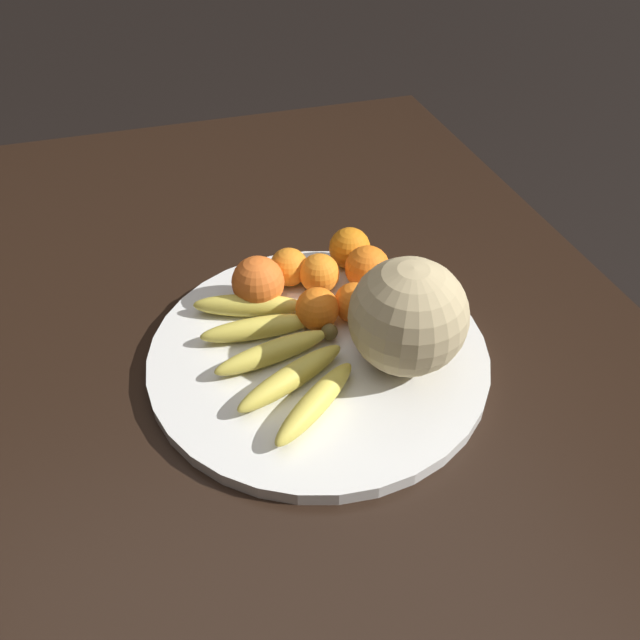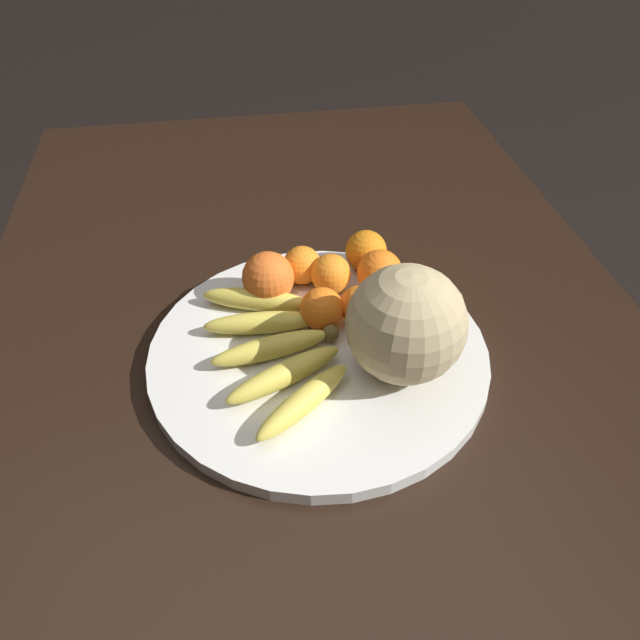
# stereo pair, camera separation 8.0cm
# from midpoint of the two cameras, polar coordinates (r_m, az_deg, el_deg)

# --- Properties ---
(ground_plane) EXTENTS (12.00, 12.00, 0.00)m
(ground_plane) POSITION_cam_midpoint_polar(r_m,az_deg,el_deg) (1.43, -1.56, -25.02)
(ground_plane) COLOR black
(kitchen_table) EXTENTS (1.68, 0.98, 0.71)m
(kitchen_table) POSITION_cam_midpoint_polar(r_m,az_deg,el_deg) (0.89, -2.30, -8.33)
(kitchen_table) COLOR black
(kitchen_table) RESTS_ON ground_plane
(fruit_bowl) EXTENTS (0.45, 0.45, 0.02)m
(fruit_bowl) POSITION_cam_midpoint_polar(r_m,az_deg,el_deg) (0.84, -2.73, -3.11)
(fruit_bowl) COLOR white
(fruit_bowl) RESTS_ON kitchen_table
(melon) EXTENTS (0.15, 0.15, 0.15)m
(melon) POSITION_cam_midpoint_polar(r_m,az_deg,el_deg) (0.77, 5.13, 0.18)
(melon) COLOR tan
(melon) RESTS_ON fruit_bowl
(banana_bunch) EXTENTS (0.30, 0.19, 0.03)m
(banana_bunch) POSITION_cam_midpoint_polar(r_m,az_deg,el_deg) (0.81, -6.83, -2.91)
(banana_bunch) COLOR brown
(banana_bunch) RESTS_ON fruit_bowl
(orange_front_left) EXTENTS (0.08, 0.08, 0.08)m
(orange_front_left) POSITION_cam_midpoint_polar(r_m,az_deg,el_deg) (0.89, -8.26, 3.35)
(orange_front_left) COLOR orange
(orange_front_left) RESTS_ON fruit_bowl
(orange_front_right) EXTENTS (0.07, 0.07, 0.07)m
(orange_front_right) POSITION_cam_midpoint_polar(r_m,az_deg,el_deg) (0.91, 1.86, 4.68)
(orange_front_right) COLOR orange
(orange_front_right) RESTS_ON fruit_bowl
(orange_mid_center) EXTENTS (0.06, 0.06, 0.06)m
(orange_mid_center) POSITION_cam_midpoint_polar(r_m,az_deg,el_deg) (0.91, -2.57, 4.17)
(orange_mid_center) COLOR orange
(orange_mid_center) RESTS_ON fruit_bowl
(orange_back_left) EXTENTS (0.06, 0.06, 0.06)m
(orange_back_left) POSITION_cam_midpoint_polar(r_m,az_deg,el_deg) (0.85, -2.95, 0.91)
(orange_back_left) COLOR orange
(orange_back_left) RESTS_ON fruit_bowl
(orange_back_right) EXTENTS (0.06, 0.06, 0.06)m
(orange_back_right) POSITION_cam_midpoint_polar(r_m,az_deg,el_deg) (0.93, -5.64, 4.69)
(orange_back_right) COLOR orange
(orange_back_right) RESTS_ON fruit_bowl
(orange_top_small) EXTENTS (0.06, 0.06, 0.06)m
(orange_top_small) POSITION_cam_midpoint_polar(r_m,az_deg,el_deg) (0.86, 0.49, 1.49)
(orange_top_small) COLOR orange
(orange_top_small) RESTS_ON fruit_bowl
(orange_side_extra) EXTENTS (0.06, 0.06, 0.06)m
(orange_side_extra) POSITION_cam_midpoint_polar(r_m,az_deg,el_deg) (0.96, 0.33, 6.50)
(orange_side_extra) COLOR orange
(orange_side_extra) RESTS_ON fruit_bowl
(produce_tag) EXTENTS (0.10, 0.06, 0.00)m
(produce_tag) POSITION_cam_midpoint_polar(r_m,az_deg,el_deg) (0.88, -4.85, 0.31)
(produce_tag) COLOR white
(produce_tag) RESTS_ON fruit_bowl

